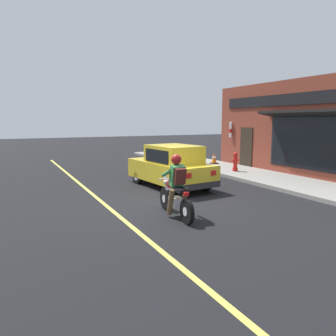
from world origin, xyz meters
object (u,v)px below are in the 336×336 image
(motorcycle_with_rider, at_px, (176,191))
(traffic_cone, at_px, (214,158))
(car_hatchback, at_px, (171,167))
(fire_hydrant, at_px, (235,162))

(motorcycle_with_rider, distance_m, traffic_cone, 9.65)
(car_hatchback, bearing_deg, motorcycle_with_rider, -115.14)
(car_hatchback, xyz_separation_m, traffic_cone, (4.65, 3.98, -0.33))
(motorcycle_with_rider, bearing_deg, traffic_cone, 49.71)
(motorcycle_with_rider, relative_size, car_hatchback, 0.51)
(car_hatchback, xyz_separation_m, fire_hydrant, (4.01, 1.34, -0.19))
(car_hatchback, bearing_deg, fire_hydrant, 18.49)
(fire_hydrant, xyz_separation_m, traffic_cone, (0.64, 2.64, -0.14))
(fire_hydrant, bearing_deg, car_hatchback, -161.51)
(motorcycle_with_rider, relative_size, fire_hydrant, 2.30)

